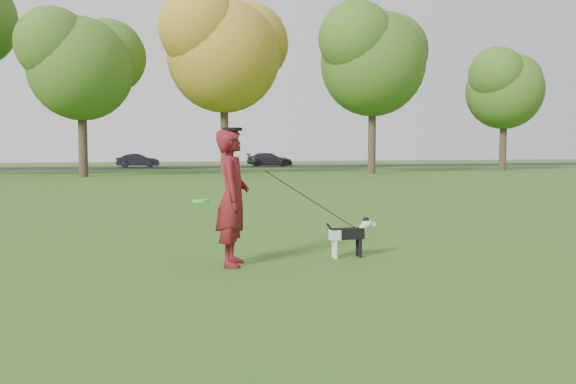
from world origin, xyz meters
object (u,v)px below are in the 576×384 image
object	(u,v)px
man	(233,197)
car_mid	(138,161)
car_right	(270,160)
dog	(351,233)

from	to	relation	value
man	car_mid	xyz separation A→B (m)	(-0.69, 39.97, -0.33)
car_right	man	bearing A→B (deg)	172.92
car_right	dog	bearing A→B (deg)	175.24
car_right	car_mid	bearing A→B (deg)	97.42
dog	car_right	world-z (taller)	car_right
dog	car_mid	xyz separation A→B (m)	(-2.43, 39.87, 0.22)
car_mid	car_right	xyz separation A→B (m)	(11.03, 0.00, 0.02)
man	car_mid	world-z (taller)	man
dog	car_mid	distance (m)	39.94
dog	car_right	distance (m)	40.79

